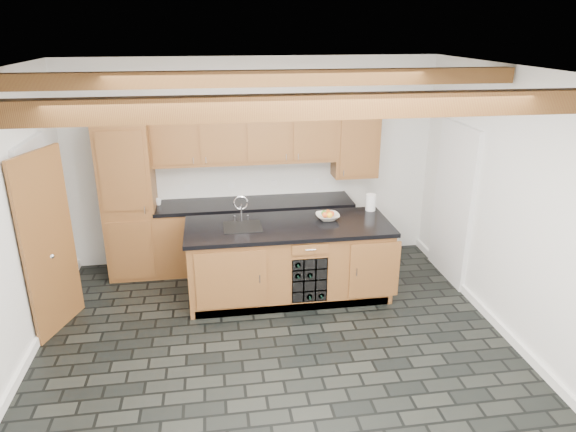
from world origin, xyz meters
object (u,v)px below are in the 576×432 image
(kitchen_scale, at_px, (327,213))
(fruit_bowl, at_px, (328,217))
(island, at_px, (289,260))
(paper_towel, at_px, (371,202))

(kitchen_scale, height_order, fruit_bowl, fruit_bowl)
(island, bearing_deg, paper_towel, 18.01)
(fruit_bowl, xyz_separation_m, paper_towel, (0.62, 0.25, 0.07))
(island, xyz_separation_m, fruit_bowl, (0.49, 0.12, 0.50))
(fruit_bowl, bearing_deg, island, -166.79)
(island, relative_size, paper_towel, 11.63)
(fruit_bowl, relative_size, paper_towel, 1.34)
(island, relative_size, fruit_bowl, 8.69)
(fruit_bowl, distance_m, paper_towel, 0.67)
(paper_towel, bearing_deg, island, -161.99)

